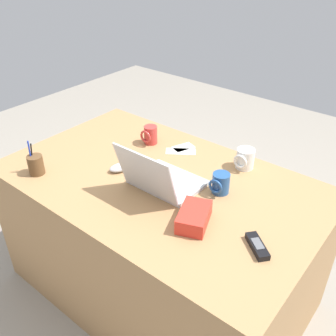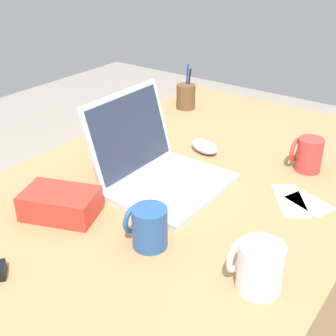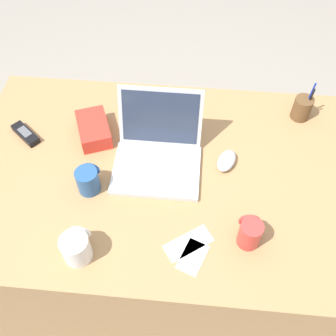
# 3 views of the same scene
# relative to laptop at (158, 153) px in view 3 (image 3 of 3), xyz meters

# --- Properties ---
(ground_plane) EXTENTS (6.00, 6.00, 0.00)m
(ground_plane) POSITION_rel_laptop_xyz_m (0.05, -0.05, -0.79)
(ground_plane) COLOR gray
(desk) EXTENTS (1.51, 0.93, 0.74)m
(desk) POSITION_rel_laptop_xyz_m (0.05, -0.05, -0.42)
(desk) COLOR #A87C4F
(desk) RESTS_ON ground
(laptop) EXTENTS (0.31, 0.30, 0.24)m
(laptop) POSITION_rel_laptop_xyz_m (0.00, 0.00, 0.00)
(laptop) COLOR silver
(laptop) RESTS_ON desk
(computer_mouse) EXTENTS (0.09, 0.12, 0.04)m
(computer_mouse) POSITION_rel_laptop_xyz_m (0.25, 0.01, -0.03)
(computer_mouse) COLOR silver
(computer_mouse) RESTS_ON desk
(coffee_mug_white) EXTENTS (0.07, 0.08, 0.10)m
(coffee_mug_white) POSITION_rel_laptop_xyz_m (0.32, -0.29, 0.00)
(coffee_mug_white) COLOR #C63833
(coffee_mug_white) RESTS_ON desk
(coffee_mug_tall) EXTENTS (0.09, 0.10, 0.10)m
(coffee_mug_tall) POSITION_rel_laptop_xyz_m (-0.21, -0.39, 0.00)
(coffee_mug_tall) COLOR white
(coffee_mug_tall) RESTS_ON desk
(coffee_mug_spare) EXTENTS (0.08, 0.09, 0.09)m
(coffee_mug_spare) POSITION_rel_laptop_xyz_m (-0.22, -0.14, -0.00)
(coffee_mug_spare) COLOR #26518C
(coffee_mug_spare) RESTS_ON desk
(cordless_phone) EXTENTS (0.13, 0.12, 0.03)m
(cordless_phone) POSITION_rel_laptop_xyz_m (-0.52, 0.08, -0.04)
(cordless_phone) COLOR black
(cordless_phone) RESTS_ON desk
(pen_holder) EXTENTS (0.07, 0.07, 0.17)m
(pen_holder) POSITION_rel_laptop_xyz_m (0.54, 0.28, -0.00)
(pen_holder) COLOR brown
(pen_holder) RESTS_ON desk
(snack_bag) EXTENTS (0.17, 0.21, 0.06)m
(snack_bag) POSITION_rel_laptop_xyz_m (-0.26, 0.11, -0.02)
(snack_bag) COLOR red
(snack_bag) RESTS_ON desk
(paper_note_near_laptop) EXTENTS (0.11, 0.13, 0.00)m
(paper_note_near_laptop) POSITION_rel_laptop_xyz_m (0.15, -0.37, -0.05)
(paper_note_near_laptop) COLOR white
(paper_note_near_laptop) RESTS_ON desk
(paper_note_left) EXTENTS (0.17, 0.14, 0.00)m
(paper_note_left) POSITION_rel_laptop_xyz_m (0.13, -0.32, -0.05)
(paper_note_left) COLOR white
(paper_note_left) RESTS_ON desk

